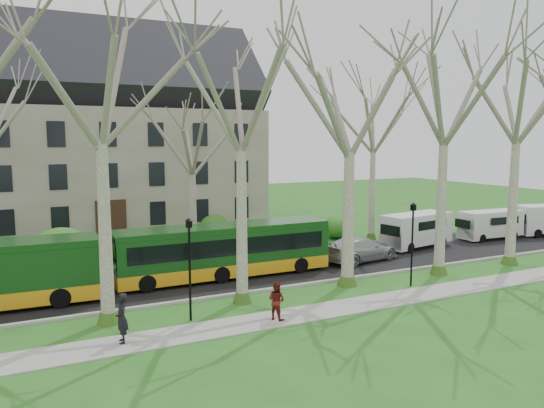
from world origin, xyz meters
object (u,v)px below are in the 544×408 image
(sedan, at_px, (361,249))
(van_a, at_px, (416,231))
(bus_follow, at_px, (224,250))
(pedestrian_a, at_px, (122,318))
(pedestrian_b, at_px, (276,300))
(van_b, at_px, (490,225))

(sedan, relative_size, van_a, 0.95)
(bus_follow, distance_m, sedan, 9.08)
(sedan, height_order, pedestrian_a, pedestrian_a)
(sedan, bearing_deg, pedestrian_b, 116.85)
(van_a, relative_size, pedestrian_a, 2.92)
(van_a, distance_m, pedestrian_b, 18.00)
(van_b, height_order, pedestrian_b, van_b)
(pedestrian_b, bearing_deg, bus_follow, -32.85)
(sedan, relative_size, pedestrian_b, 3.22)
(pedestrian_a, xyz_separation_m, pedestrian_b, (6.36, -0.27, -0.13))
(bus_follow, relative_size, pedestrian_a, 6.34)
(pedestrian_b, bearing_deg, van_b, -97.18)
(bus_follow, xyz_separation_m, sedan, (9.05, -0.20, -0.74))
(sedan, bearing_deg, van_b, -93.53)
(pedestrian_a, bearing_deg, van_a, 117.01)
(bus_follow, relative_size, pedestrian_b, 7.34)
(van_a, xyz_separation_m, pedestrian_b, (-15.60, -8.97, -0.39))
(pedestrian_a, relative_size, pedestrian_b, 1.16)
(van_a, relative_size, van_b, 1.11)
(sedan, height_order, pedestrian_b, pedestrian_b)
(sedan, distance_m, van_b, 13.30)
(pedestrian_a, bearing_deg, van_b, 111.88)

